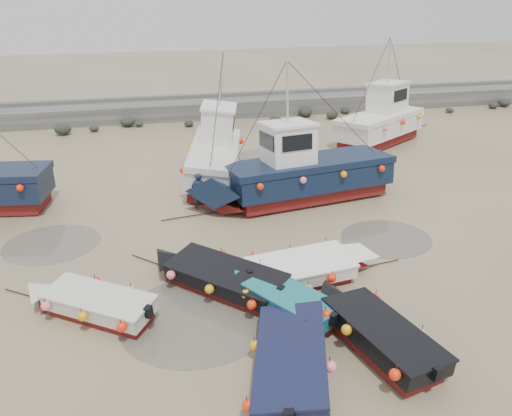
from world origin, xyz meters
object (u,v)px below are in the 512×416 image
Objects in this scene: dinghy_6 at (373,328)px; cabin_boat_2 at (297,173)px; dinghy_5 at (310,266)px; person at (199,208)px; dinghy_4 at (217,273)px; cabin_boat_3 at (386,120)px; dinghy_0 at (90,299)px; dinghy_2 at (282,297)px; cabin_boat_1 at (213,151)px; dinghy_1 at (295,349)px.

dinghy_6 is 0.54× the size of cabin_boat_2.
dinghy_5 is 7.30m from person.
cabin_boat_3 reaches higher than dinghy_4.
dinghy_2 is at bearing -67.28° from dinghy_0.
cabin_boat_1 is at bearing -177.95° from dinghy_5.
dinghy_4 is (-1.47, 4.11, -0.00)m from dinghy_1.
dinghy_1 is at bearing 87.86° from person.
cabin_boat_1 is 11.90m from cabin_boat_3.
cabin_boat_1 reaches higher than person.
dinghy_5 is (7.08, 0.45, -0.00)m from dinghy_0.
dinghy_1 is 0.63× the size of cabin_boat_1.
dinghy_6 reaches higher than person.
cabin_boat_2 is at bearing 7.86° from dinghy_4.
cabin_boat_1 is at bearing 58.48° from dinghy_2.
dinghy_6 is at bearing -90.54° from dinghy_4.
dinghy_4 is at bearing 126.22° from dinghy_1.
cabin_boat_1 is at bearing 8.15° from dinghy_0.
dinghy_1 and dinghy_4 have the same top height.
cabin_boat_2 is at bearing -37.12° from cabin_boat_1.
cabin_boat_2 reaches higher than dinghy_0.
dinghy_2 and dinghy_5 have the same top height.
dinghy_0 is at bearing 142.81° from dinghy_6.
person is (-12.48, -7.54, -1.38)m from cabin_boat_3.
cabin_boat_1 and cabin_boat_3 have the same top height.
person is (4.06, 7.07, -0.55)m from dinghy_0.
person is at bearing -163.42° from dinghy_5.
dinghy_6 is 10.81m from person.
dinghy_1 is 1.06× the size of dinghy_6.
cabin_boat_3 reaches higher than dinghy_6.
cabin_boat_2 is (4.60, 6.33, 0.78)m from dinghy_4.
dinghy_4 is 0.86× the size of dinghy_6.
dinghy_6 is at bearing -58.20° from cabin_boat_3.
dinghy_1 is 4.22m from dinghy_5.
dinghy_1 is 1.34× the size of dinghy_2.
cabin_boat_3 is (11.11, 18.05, 0.83)m from dinghy_1.
dinghy_5 is 0.99× the size of dinghy_6.
dinghy_1 is at bearing 173.35° from dinghy_6.
dinghy_4 is at bearing 100.09° from dinghy_2.
dinghy_0 is 0.85× the size of dinghy_6.
dinghy_6 is (2.35, 0.37, 0.01)m from dinghy_1.
dinghy_2 is (5.68, -1.13, 0.01)m from dinghy_0.
dinghy_2 reaches higher than person.
dinghy_6 is at bearing -77.58° from dinghy_0.
dinghy_0 and dinghy_1 have the same top height.
dinghy_4 and dinghy_6 have the same top height.
person is (0.09, 6.40, -0.54)m from dinghy_4.
cabin_boat_1 is at bearing 31.82° from cabin_boat_2.
dinghy_1 and dinghy_6 have the same top height.
cabin_boat_1 and cabin_boat_2 have the same top height.
cabin_boat_1 is at bearing -103.44° from cabin_boat_3.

